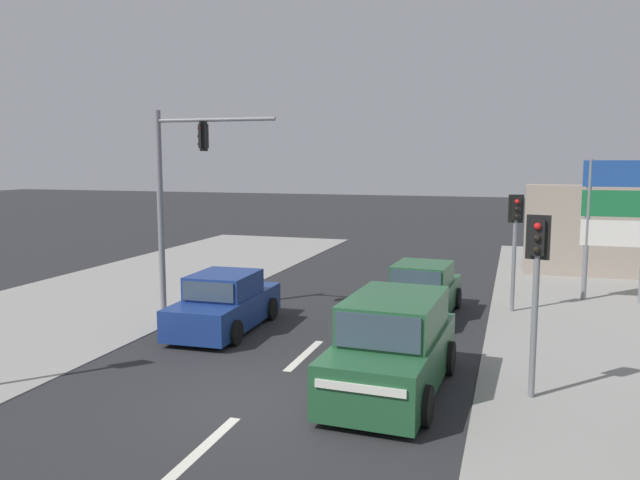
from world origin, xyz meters
The scene contains 12 objects.
ground_plane centered at (0.00, 0.00, 0.00)m, with size 140.00×140.00×0.00m, color #28282B.
lane_dash_near centered at (0.00, -2.00, 0.00)m, with size 0.20×2.40×0.01m, color silver.
lane_dash_mid centered at (0.00, 3.00, 0.00)m, with size 0.20×2.40×0.01m, color silver.
lane_dash_far centered at (0.00, 8.00, 0.00)m, with size 0.20×2.40×0.01m, color silver.
kerb_left_verge centered at (-8.50, 4.00, 0.01)m, with size 8.00×40.00×0.02m, color gray.
traffic_signal_mast centered at (-4.79, 5.55, 3.83)m, with size 3.69×0.44×6.00m.
pedestal_signal_right_kerb centered at (5.05, 1.79, 2.42)m, with size 0.44×0.31×3.56m.
pedestal_signal_far_median centered at (4.64, 8.92, 2.42)m, with size 0.44×0.31×3.56m.
shopping_plaza_sign centered at (7.71, 11.26, 2.98)m, with size 2.10×0.16×4.60m.
sedan_receding_far centered at (2.08, 7.62, 0.70)m, with size 2.07×4.32×1.56m.
sedan_kerbside_parked centered at (-2.79, 4.51, 0.70)m, with size 1.99×4.29×1.56m.
suv_oncoming_mid centered at (2.40, 1.40, 0.88)m, with size 2.21×4.61×1.90m.
Camera 1 is at (4.63, -10.48, 4.58)m, focal length 35.00 mm.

